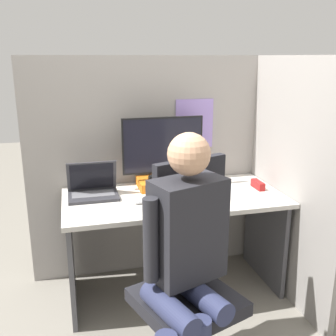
# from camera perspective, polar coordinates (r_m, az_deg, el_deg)

# --- Properties ---
(ground_plane) EXTENTS (12.00, 12.00, 0.00)m
(ground_plane) POSITION_cam_1_polar(r_m,az_deg,el_deg) (2.71, 2.89, -21.13)
(ground_plane) COLOR slate
(cubicle_panel_back) EXTENTS (1.98, 0.05, 1.64)m
(cubicle_panel_back) POSITION_cam_1_polar(r_m,az_deg,el_deg) (2.99, -0.99, 0.16)
(cubicle_panel_back) COLOR gray
(cubicle_panel_back) RESTS_ON ground
(cubicle_panel_right) EXTENTS (0.04, 1.35, 1.64)m
(cubicle_panel_right) POSITION_cam_1_polar(r_m,az_deg,el_deg) (2.86, 16.18, -1.24)
(cubicle_panel_right) COLOR gray
(cubicle_panel_right) RESTS_ON ground
(desk) EXTENTS (1.48, 0.71, 0.72)m
(desk) POSITION_cam_1_polar(r_m,az_deg,el_deg) (2.73, 0.85, -7.50)
(desk) COLOR beige
(desk) RESTS_ON ground
(paper_box) EXTENTS (0.36, 0.25, 0.06)m
(paper_box) POSITION_cam_1_polar(r_m,az_deg,el_deg) (2.83, -0.73, -2.14)
(paper_box) COLOR orange
(paper_box) RESTS_ON desk
(monitor) EXTENTS (0.58, 0.21, 0.44)m
(monitor) POSITION_cam_1_polar(r_m,az_deg,el_deg) (2.77, -0.77, 2.92)
(monitor) COLOR black
(monitor) RESTS_ON paper_box
(laptop) EXTENTS (0.33, 0.23, 0.24)m
(laptop) POSITION_cam_1_polar(r_m,az_deg,el_deg) (2.68, -10.84, -3.14)
(laptop) COLOR #2D2D33
(laptop) RESTS_ON desk
(mouse) EXTENTS (0.07, 0.04, 0.03)m
(mouse) POSITION_cam_1_polar(r_m,az_deg,el_deg) (2.52, -4.24, -4.90)
(mouse) COLOR silver
(mouse) RESTS_ON desk
(stapler) EXTENTS (0.04, 0.14, 0.05)m
(stapler) POSITION_cam_1_polar(r_m,az_deg,el_deg) (2.87, 12.90, -2.38)
(stapler) COLOR #A31919
(stapler) RESTS_ON desk
(carrot_toy) EXTENTS (0.05, 0.16, 0.05)m
(carrot_toy) POSITION_cam_1_polar(r_m,az_deg,el_deg) (2.51, 2.76, -4.71)
(carrot_toy) COLOR orange
(carrot_toy) RESTS_ON desk
(office_chair) EXTENTS (0.59, 0.63, 1.12)m
(office_chair) POSITION_cam_1_polar(r_m,az_deg,el_deg) (2.11, 2.92, -14.42)
(office_chair) COLOR black
(office_chair) RESTS_ON ground
(person) EXTENTS (0.47, 0.52, 1.31)m
(person) POSITION_cam_1_polar(r_m,az_deg,el_deg) (1.86, 2.79, -12.04)
(person) COLOR #282D4C
(person) RESTS_ON ground
(coffee_mug) EXTENTS (0.09, 0.09, 0.10)m
(coffee_mug) POSITION_cam_1_polar(r_m,az_deg,el_deg) (2.94, 7.09, -1.25)
(coffee_mug) COLOR white
(coffee_mug) RESTS_ON desk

